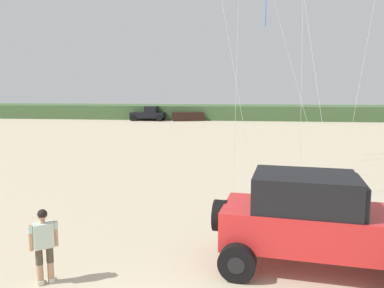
# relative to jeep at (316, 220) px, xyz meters

# --- Properties ---
(dune_ridge) EXTENTS (90.00, 8.86, 1.96)m
(dune_ridge) POSITION_rel_jeep_xyz_m (0.27, 47.67, -0.22)
(dune_ridge) COLOR #426038
(dune_ridge) RESTS_ON ground_plane
(jeep) EXTENTS (4.97, 2.90, 2.26)m
(jeep) POSITION_rel_jeep_xyz_m (0.00, 0.00, 0.00)
(jeep) COLOR red
(jeep) RESTS_ON ground_plane
(person_watching) EXTENTS (0.52, 0.46, 1.67)m
(person_watching) POSITION_rel_jeep_xyz_m (-5.93, -1.42, -0.26)
(person_watching) COLOR tan
(person_watching) RESTS_ON ground_plane
(distant_pickup) EXTENTS (4.66, 2.50, 1.98)m
(distant_pickup) POSITION_rel_jeep_xyz_m (-14.16, 42.33, -0.26)
(distant_pickup) COLOR black
(distant_pickup) RESTS_ON ground_plane
(distant_sedan) EXTENTS (4.51, 2.81, 1.20)m
(distant_sedan) POSITION_rel_jeep_xyz_m (-8.82, 42.80, -0.60)
(distant_sedan) COLOR black
(distant_sedan) RESTS_ON ground_plane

